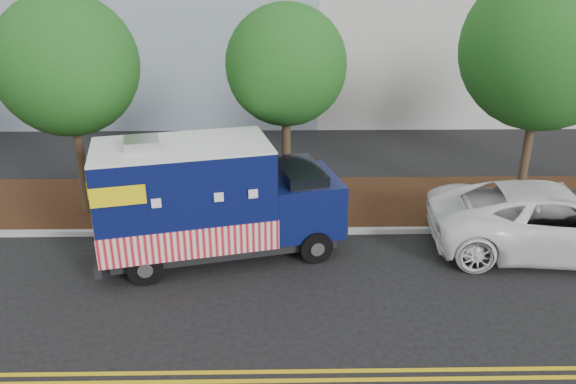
{
  "coord_description": "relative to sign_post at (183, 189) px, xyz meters",
  "views": [
    {
      "loc": [
        0.23,
        -13.02,
        7.27
      ],
      "look_at": [
        0.46,
        0.6,
        1.63
      ],
      "focal_mm": 35.0,
      "sensor_mm": 36.0,
      "label": 1
    }
  ],
  "objects": [
    {
      "name": "tree_a",
      "position": [
        -3.1,
        0.84,
        3.38
      ],
      "size": [
        3.96,
        3.96,
        6.56
      ],
      "color": "#38281C",
      "rests_on": "ground"
    },
    {
      "name": "centerline_near",
      "position": [
        2.52,
        -6.37,
        -1.19
      ],
      "size": [
        120.0,
        0.1,
        0.01
      ],
      "primitive_type": "cube",
      "color": "gold",
      "rests_on": "ground"
    },
    {
      "name": "ground",
      "position": [
        2.52,
        -1.92,
        -1.2
      ],
      "size": [
        120.0,
        120.0,
        0.0
      ],
      "primitive_type": "plane",
      "color": "black",
      "rests_on": "ground"
    },
    {
      "name": "tree_c",
      "position": [
        10.15,
        0.85,
        3.81
      ],
      "size": [
        4.62,
        4.62,
        7.33
      ],
      "color": "#38281C",
      "rests_on": "ground"
    },
    {
      "name": "food_truck",
      "position": [
        0.9,
        -1.72,
        0.31
      ],
      "size": [
        6.67,
        3.68,
        3.33
      ],
      "rotation": [
        0.0,
        0.0,
        0.23
      ],
      "color": "black",
      "rests_on": "ground"
    },
    {
      "name": "curb",
      "position": [
        2.52,
        -0.52,
        -1.12
      ],
      "size": [
        120.0,
        0.18,
        0.15
      ],
      "primitive_type": "cube",
      "color": "#9E9E99",
      "rests_on": "ground"
    },
    {
      "name": "tree_b",
      "position": [
        2.97,
        0.97,
        3.33
      ],
      "size": [
        3.43,
        3.43,
        6.26
      ],
      "color": "#38281C",
      "rests_on": "ground"
    },
    {
      "name": "white_car",
      "position": [
        10.03,
        -1.66,
        -0.3
      ],
      "size": [
        6.78,
        3.68,
        1.81
      ],
      "primitive_type": "imported",
      "rotation": [
        0.0,
        0.0,
        1.46
      ],
      "color": "white",
      "rests_on": "ground"
    },
    {
      "name": "mulch_strip",
      "position": [
        2.52,
        1.58,
        -1.12
      ],
      "size": [
        120.0,
        4.0,
        0.15
      ],
      "primitive_type": "cube",
      "color": "black",
      "rests_on": "ground"
    },
    {
      "name": "sign_post",
      "position": [
        0.0,
        0.0,
        0.0
      ],
      "size": [
        0.06,
        0.06,
        2.4
      ],
      "primitive_type": "cube",
      "color": "#473828",
      "rests_on": "ground"
    },
    {
      "name": "centerline_far",
      "position": [
        2.52,
        -6.62,
        -1.19
      ],
      "size": [
        120.0,
        0.1,
        0.01
      ],
      "primitive_type": "cube",
      "color": "gold",
      "rests_on": "ground"
    }
  ]
}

